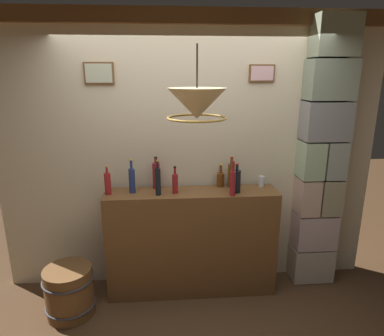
{
  "coord_description": "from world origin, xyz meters",
  "views": [
    {
      "loc": [
        -0.22,
        -2.18,
        2.16
      ],
      "look_at": [
        0.0,
        0.79,
        1.32
      ],
      "focal_mm": 31.3,
      "sensor_mm": 36.0,
      "label": 1
    }
  ],
  "objects": [
    {
      "name": "liquor_bottle_scotch",
      "position": [
        -0.34,
        0.97,
        1.21
      ],
      "size": [
        0.07,
        0.07,
        0.32
      ],
      "color": "maroon",
      "rests_on": "bar_shelf_unit"
    },
    {
      "name": "glass_tumbler_rocks",
      "position": [
        0.71,
        0.94,
        1.13
      ],
      "size": [
        0.06,
        0.06,
        0.11
      ],
      "color": "silver",
      "rests_on": "bar_shelf_unit"
    },
    {
      "name": "stone_pillar",
      "position": [
        1.3,
        0.96,
        1.33
      ],
      "size": [
        0.44,
        0.31,
        2.67
      ],
      "color": "#B9AD98",
      "rests_on": "ground"
    },
    {
      "name": "panelled_rear_partition",
      "position": [
        -0.0,
        1.1,
        1.45
      ],
      "size": [
        3.79,
        0.15,
        2.74
      ],
      "color": "beige",
      "rests_on": "ground"
    },
    {
      "name": "wooden_barrel",
      "position": [
        -1.15,
        0.55,
        0.23
      ],
      "size": [
        0.46,
        0.46,
        0.47
      ],
      "color": "brown",
      "rests_on": "ground"
    },
    {
      "name": "liquor_bottle_bourbon",
      "position": [
        0.3,
        0.98,
        1.16
      ],
      "size": [
        0.07,
        0.07,
        0.23
      ],
      "color": "brown",
      "rests_on": "bar_shelf_unit"
    },
    {
      "name": "liquor_bottle_vodka",
      "position": [
        0.4,
        0.95,
        1.2
      ],
      "size": [
        0.07,
        0.07,
        0.31
      ],
      "color": "brown",
      "rests_on": "bar_shelf_unit"
    },
    {
      "name": "pendant_lamp",
      "position": [
        -0.02,
        0.14,
        1.96
      ],
      "size": [
        0.42,
        0.42,
        0.5
      ],
      "color": "beige"
    },
    {
      "name": "bar_shelf_unit",
      "position": [
        0.0,
        0.84,
        0.54
      ],
      "size": [
        1.66,
        0.36,
        1.07
      ],
      "primitive_type": "cube",
      "color": "brown",
      "rests_on": "ground"
    },
    {
      "name": "liquor_bottle_mezcal",
      "position": [
        -0.32,
        0.78,
        1.21
      ],
      "size": [
        0.05,
        0.05,
        0.33
      ],
      "color": "black",
      "rests_on": "bar_shelf_unit"
    },
    {
      "name": "liquor_bottle_rye",
      "position": [
        0.37,
        0.71,
        1.2
      ],
      "size": [
        0.05,
        0.05,
        0.33
      ],
      "color": "maroon",
      "rests_on": "bar_shelf_unit"
    },
    {
      "name": "liquor_bottle_gin",
      "position": [
        -0.79,
        0.83,
        1.18
      ],
      "size": [
        0.06,
        0.06,
        0.28
      ],
      "color": "#A32021",
      "rests_on": "bar_shelf_unit"
    },
    {
      "name": "liquor_bottle_tequila",
      "position": [
        -0.56,
        0.86,
        1.2
      ],
      "size": [
        0.06,
        0.06,
        0.33
      ],
      "color": "navy",
      "rests_on": "bar_shelf_unit"
    },
    {
      "name": "liquor_bottle_sherry",
      "position": [
        0.42,
        0.79,
        1.19
      ],
      "size": [
        0.08,
        0.08,
        0.28
      ],
      "color": "black",
      "rests_on": "bar_shelf_unit"
    },
    {
      "name": "liquor_bottle_whiskey",
      "position": [
        -0.16,
        0.81,
        1.18
      ],
      "size": [
        0.05,
        0.05,
        0.26
      ],
      "color": "maroon",
      "rests_on": "bar_shelf_unit"
    }
  ]
}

